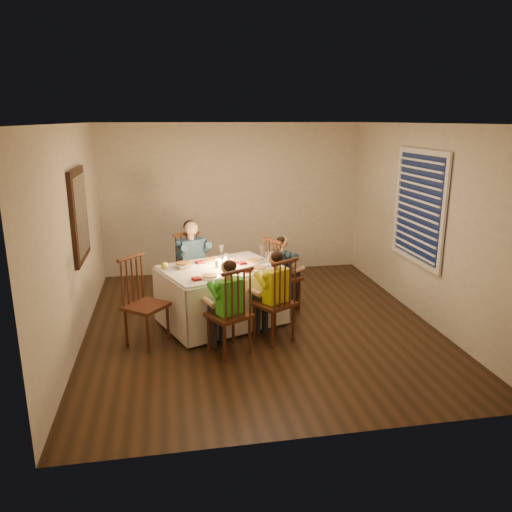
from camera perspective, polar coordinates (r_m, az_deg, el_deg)
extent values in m
plane|color=black|center=(6.73, 0.37, -7.80)|extent=(5.00, 5.00, 0.00)
cube|color=beige|center=(6.33, -20.08, 2.12)|extent=(0.02, 5.00, 2.60)
cube|color=beige|center=(7.09, 18.59, 3.60)|extent=(0.02, 5.00, 2.60)
cube|color=beige|center=(8.76, -2.63, 6.50)|extent=(4.50, 0.02, 2.60)
plane|color=white|center=(6.19, 0.41, 14.92)|extent=(5.00, 5.00, 0.00)
cube|color=silver|center=(6.54, -4.01, -1.44)|extent=(1.74, 1.51, 0.04)
cube|color=silver|center=(7.11, -5.96, -3.25)|extent=(1.40, 0.57, 0.72)
cube|color=silver|center=(6.22, -1.64, -5.92)|extent=(1.40, 0.57, 0.72)
cube|color=silver|center=(7.01, 1.41, -3.43)|extent=(0.42, 1.01, 0.72)
cube|color=silver|center=(6.37, -9.86, -5.63)|extent=(0.42, 1.01, 0.72)
cylinder|color=white|center=(6.81, -5.03, -0.52)|extent=(0.34, 0.34, 0.02)
cylinder|color=white|center=(6.11, -5.29, -2.39)|extent=(0.34, 0.34, 0.02)
cylinder|color=white|center=(6.41, 0.34, -1.47)|extent=(0.34, 0.34, 0.02)
cylinder|color=white|center=(6.74, -0.32, -0.64)|extent=(0.34, 0.34, 0.02)
cylinder|color=silver|center=(6.50, -4.47, -0.93)|extent=(0.06, 0.06, 0.10)
cylinder|color=silver|center=(6.55, -3.52, -0.77)|extent=(0.06, 0.06, 0.10)
sphere|color=#FCED42|center=(6.54, -10.39, -1.08)|extent=(0.09, 0.09, 0.09)
sphere|color=orange|center=(6.66, -2.66, -0.57)|extent=(0.08, 0.08, 0.08)
imported|color=white|center=(6.55, -8.26, -1.08)|extent=(0.31, 0.31, 0.06)
cube|color=black|center=(6.58, -19.56, 4.42)|extent=(0.05, 0.95, 1.15)
cube|color=white|center=(6.57, -19.32, 4.43)|extent=(0.01, 0.78, 0.98)
cube|color=#0D1734|center=(7.13, 18.21, 5.33)|extent=(0.01, 1.20, 1.40)
cube|color=white|center=(7.13, 18.10, 5.33)|extent=(0.03, 1.34, 1.54)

